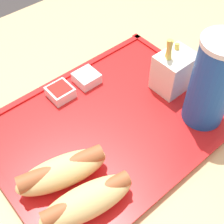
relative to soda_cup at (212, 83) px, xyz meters
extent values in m
cube|color=tan|center=(0.18, -0.10, -0.49)|extent=(1.19, 0.89, 0.78)
cube|color=red|center=(0.14, -0.10, -0.09)|extent=(0.43, 0.32, 0.01)
cube|color=red|center=(0.14, -0.25, -0.08)|extent=(0.43, 0.01, 0.00)
cube|color=red|center=(0.14, 0.06, -0.08)|extent=(0.43, 0.01, 0.00)
cube|color=red|center=(-0.07, -0.10, -0.08)|extent=(0.01, 0.32, 0.00)
cube|color=red|center=(0.35, -0.10, -0.08)|extent=(0.01, 0.32, 0.00)
cylinder|color=#194CA5|center=(0.00, 0.00, 0.00)|extent=(0.07, 0.07, 0.16)
ellipsoid|color=#DBB270|center=(0.27, 0.00, -0.06)|extent=(0.15, 0.08, 0.05)
cylinder|color=#9E512D|center=(0.27, 0.00, -0.05)|extent=(0.13, 0.05, 0.02)
ellipsoid|color=#DBB270|center=(0.27, -0.06, -0.06)|extent=(0.15, 0.09, 0.05)
cylinder|color=#9E512D|center=(0.27, -0.06, -0.05)|extent=(0.14, 0.06, 0.03)
cube|color=silver|center=(-0.02, -0.09, -0.05)|extent=(0.07, 0.06, 0.08)
cylinder|color=#E5C14C|center=(0.00, -0.09, -0.01)|extent=(0.02, 0.02, 0.09)
cylinder|color=#E5C14C|center=(0.00, -0.10, -0.01)|extent=(0.01, 0.02, 0.07)
cylinder|color=#E5C14C|center=(-0.03, -0.10, -0.03)|extent=(0.01, 0.02, 0.06)
cube|color=silver|center=(0.11, -0.21, -0.08)|extent=(0.04, 0.04, 0.02)
cube|color=white|center=(0.11, -0.21, -0.07)|extent=(0.04, 0.04, 0.00)
cube|color=silver|center=(0.17, -0.21, -0.08)|extent=(0.04, 0.04, 0.02)
cube|color=#B21914|center=(0.17, -0.21, -0.07)|extent=(0.04, 0.04, 0.00)
camera|label=1|loc=(0.36, 0.17, 0.36)|focal=50.00mm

